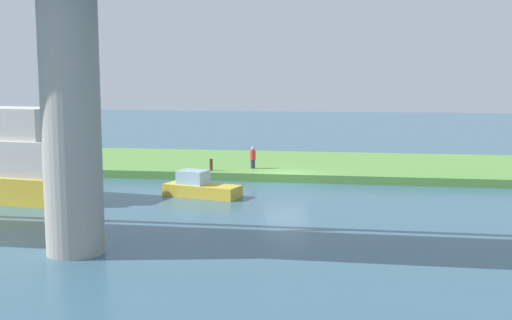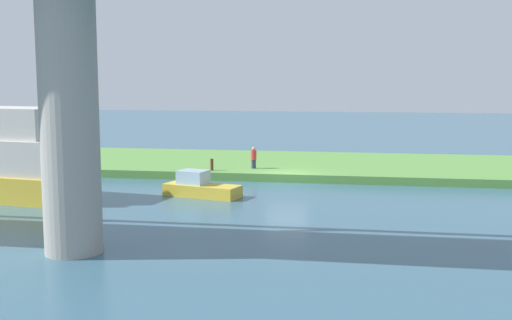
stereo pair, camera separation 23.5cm
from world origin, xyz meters
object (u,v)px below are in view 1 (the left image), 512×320
object	(u,v)px
pontoon_yellow	(200,187)
bridge_pylon	(71,114)
mooring_post	(211,165)
person_on_bank	(253,157)

from	to	relation	value
pontoon_yellow	bridge_pylon	bearing A→B (deg)	81.27
bridge_pylon	mooring_post	bearing A→B (deg)	-93.24
bridge_pylon	mooring_post	world-z (taller)	bridge_pylon
person_on_bank	mooring_post	size ratio (longest dim) A/B	1.88
mooring_post	person_on_bank	bearing A→B (deg)	-150.15
person_on_bank	pontoon_yellow	world-z (taller)	person_on_bank
pontoon_yellow	mooring_post	bearing A→B (deg)	-82.60
person_on_bank	mooring_post	world-z (taller)	person_on_bank
person_on_bank	mooring_post	bearing A→B (deg)	29.85
bridge_pylon	mooring_post	size ratio (longest dim) A/B	13.44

